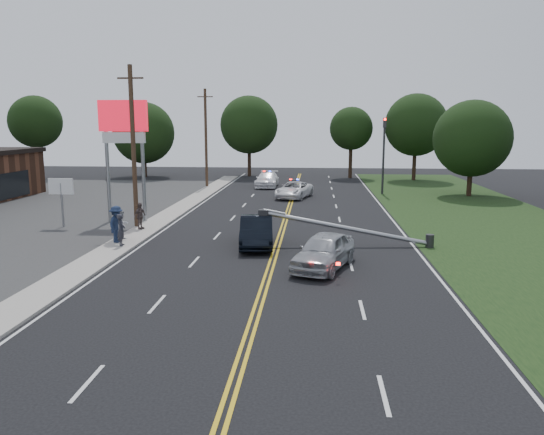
# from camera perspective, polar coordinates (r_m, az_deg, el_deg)

# --- Properties ---
(ground) EXTENTS (120.00, 120.00, 0.00)m
(ground) POSITION_cam_1_polar(r_m,az_deg,el_deg) (21.15, -0.92, -7.78)
(ground) COLOR black
(ground) RESTS_ON ground
(sidewalk) EXTENTS (1.80, 70.00, 0.12)m
(sidewalk) POSITION_cam_1_polar(r_m,az_deg,el_deg) (32.42, -14.12, -1.69)
(sidewalk) COLOR #9F998F
(sidewalk) RESTS_ON ground
(grass_verge) EXTENTS (12.00, 80.00, 0.01)m
(grass_verge) POSITION_cam_1_polar(r_m,az_deg,el_deg) (32.82, 25.12, -2.30)
(grass_verge) COLOR black
(grass_verge) RESTS_ON ground
(centerline_yellow) EXTENTS (0.36, 80.00, 0.00)m
(centerline_yellow) POSITION_cam_1_polar(r_m,az_deg,el_deg) (30.79, 0.87, -2.09)
(centerline_yellow) COLOR gold
(centerline_yellow) RESTS_ON ground
(pylon_sign) EXTENTS (3.20, 0.35, 8.00)m
(pylon_sign) POSITION_cam_1_polar(r_m,az_deg,el_deg) (36.26, -15.67, 8.90)
(pylon_sign) COLOR gray
(pylon_sign) RESTS_ON ground
(small_sign) EXTENTS (1.60, 0.14, 3.10)m
(small_sign) POSITION_cam_1_polar(r_m,az_deg,el_deg) (36.04, -21.73, 2.71)
(small_sign) COLOR gray
(small_sign) RESTS_ON ground
(traffic_signal) EXTENTS (0.28, 0.41, 7.05)m
(traffic_signal) POSITION_cam_1_polar(r_m,az_deg,el_deg) (50.49, 11.93, 7.23)
(traffic_signal) COLOR #2D2D30
(traffic_signal) RESTS_ON ground
(fallen_streetlight) EXTENTS (9.36, 0.44, 1.91)m
(fallen_streetlight) POSITION_cam_1_polar(r_m,az_deg,el_deg) (28.67, 8.99, -1.27)
(fallen_streetlight) COLOR #2D2D30
(fallen_streetlight) RESTS_ON ground
(utility_pole_mid) EXTENTS (1.60, 0.28, 10.00)m
(utility_pole_mid) POSITION_cam_1_polar(r_m,az_deg,el_deg) (33.96, -14.69, 7.36)
(utility_pole_mid) COLOR #382619
(utility_pole_mid) RESTS_ON ground
(utility_pole_far) EXTENTS (1.60, 0.28, 10.00)m
(utility_pole_far) POSITION_cam_1_polar(r_m,az_deg,el_deg) (55.20, -7.12, 8.50)
(utility_pole_far) COLOR #382619
(utility_pole_far) RESTS_ON ground
(tree_4) EXTENTS (6.10, 6.10, 9.81)m
(tree_4) POSITION_cam_1_polar(r_m,az_deg,el_deg) (69.31, -24.09, 9.38)
(tree_4) COLOR black
(tree_4) RESTS_ON ground
(tree_5) EXTENTS (7.51, 7.51, 9.18)m
(tree_5) POSITION_cam_1_polar(r_m,az_deg,el_deg) (67.71, -13.65, 8.84)
(tree_5) COLOR black
(tree_5) RESTS_ON ground
(tree_6) EXTENTS (7.16, 7.16, 9.97)m
(tree_6) POSITION_cam_1_polar(r_m,az_deg,el_deg) (66.86, -2.48, 9.93)
(tree_6) COLOR black
(tree_6) RESTS_ON ground
(tree_7) EXTENTS (5.16, 5.16, 8.54)m
(tree_7) POSITION_cam_1_polar(r_m,az_deg,el_deg) (65.32, 8.52, 9.44)
(tree_7) COLOR black
(tree_7) RESTS_ON ground
(tree_8) EXTENTS (7.16, 7.16, 9.96)m
(tree_8) POSITION_cam_1_polar(r_m,az_deg,el_deg) (64.06, 15.23, 9.58)
(tree_8) COLOR black
(tree_8) RESTS_ON ground
(tree_9) EXTENTS (6.87, 6.87, 8.64)m
(tree_9) POSITION_cam_1_polar(r_m,az_deg,el_deg) (51.30, 20.74, 7.95)
(tree_9) COLOR black
(tree_9) RESTS_ON ground
(crashed_sedan) EXTENTS (2.17, 5.01, 1.60)m
(crashed_sedan) POSITION_cam_1_polar(r_m,az_deg,el_deg) (28.39, -1.69, -1.50)
(crashed_sedan) COLOR black
(crashed_sedan) RESTS_ON ground
(waiting_sedan) EXTENTS (3.38, 5.11, 1.62)m
(waiting_sedan) POSITION_cam_1_polar(r_m,az_deg,el_deg) (24.11, 5.61, -3.60)
(waiting_sedan) COLOR #A4A7AC
(waiting_sedan) RESTS_ON ground
(emergency_a) EXTENTS (3.63, 5.55, 1.42)m
(emergency_a) POSITION_cam_1_polar(r_m,az_deg,el_deg) (47.11, 2.38, 2.98)
(emergency_a) COLOR white
(emergency_a) RESTS_ON ground
(emergency_b) EXTENTS (2.28, 5.42, 1.56)m
(emergency_b) POSITION_cam_1_polar(r_m,az_deg,el_deg) (55.34, -0.53, 4.11)
(emergency_b) COLOR white
(emergency_b) RESTS_ON ground
(bystander_a) EXTENTS (0.51, 0.68, 1.70)m
(bystander_a) POSITION_cam_1_polar(r_m,az_deg,el_deg) (29.05, -15.93, -1.28)
(bystander_a) COLOR #282830
(bystander_a) RESTS_ON sidewalk
(bystander_b) EXTENTS (0.91, 1.01, 1.68)m
(bystander_b) POSITION_cam_1_polar(r_m,az_deg,el_deg) (30.56, -15.81, -0.75)
(bystander_b) COLOR #B7B8BD
(bystander_b) RESTS_ON sidewalk
(bystander_c) EXTENTS (0.86, 1.36, 2.01)m
(bystander_c) POSITION_cam_1_polar(r_m,az_deg,el_deg) (29.91, -16.38, -0.69)
(bystander_c) COLOR #1A2642
(bystander_c) RESTS_ON sidewalk
(bystander_d) EXTENTS (0.73, 1.03, 1.63)m
(bystander_d) POSITION_cam_1_polar(r_m,az_deg,el_deg) (33.35, -14.02, 0.16)
(bystander_d) COLOR #544643
(bystander_d) RESTS_ON sidewalk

